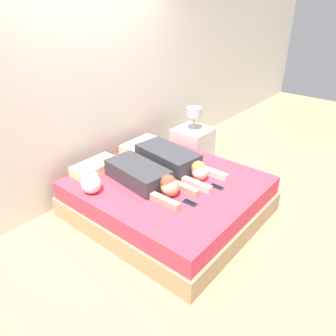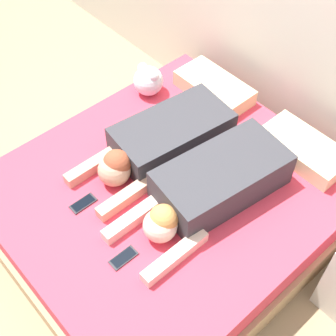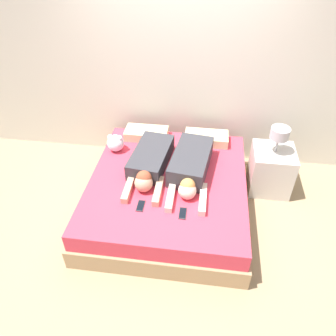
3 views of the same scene
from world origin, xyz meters
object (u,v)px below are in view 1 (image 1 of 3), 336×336
bed (168,197)px  person_left (145,176)px  cell_phone_left (190,203)px  cell_phone_right (217,187)px  pillow_head_right (141,146)px  nightstand (193,145)px  pillow_head_left (95,167)px  plush_toy (91,183)px  person_right (173,161)px

bed → person_left: person_left is taller
cell_phone_left → cell_phone_right: same height
pillow_head_right → nightstand: nightstand is taller
bed → pillow_head_right: 0.92m
pillow_head_left → cell_phone_right: bearing=-64.9°
plush_toy → nightstand: bearing=2.1°
cell_phone_right → plush_toy: (-0.92, 0.96, 0.10)m
pillow_head_right → cell_phone_right: (-0.17, -1.29, -0.05)m
pillow_head_left → cell_phone_left: bearing=-82.2°
person_right → cell_phone_right: 0.63m
bed → plush_toy: plush_toy is taller
pillow_head_left → person_left: person_left is taller
pillow_head_left → plush_toy: plush_toy is taller
person_left → cell_phone_right: bearing=-55.3°
pillow_head_left → nightstand: (1.59, -0.26, -0.20)m
person_left → person_right: bearing=-2.4°
person_left → plush_toy: person_left is taller
plush_toy → nightstand: nightstand is taller
person_right → nightstand: bearing=22.7°
person_left → nightstand: nightstand is taller
bed → plush_toy: size_ratio=9.02×
bed → cell_phone_right: cell_phone_right is taller
pillow_head_right → plush_toy: bearing=-163.3°
cell_phone_right → nightstand: 1.44m
cell_phone_right → cell_phone_left: bearing=174.1°
person_right → pillow_head_right: bearing=77.1°
person_right → nightstand: (0.97, 0.40, -0.25)m
pillow_head_right → cell_phone_left: size_ratio=3.48×
bed → person_right: (0.24, 0.12, 0.34)m
person_left → nightstand: 1.51m
bed → cell_phone_left: (-0.22, -0.46, 0.23)m
cell_phone_left → plush_toy: (-0.49, 0.91, 0.10)m
pillow_head_left → plush_toy: size_ratio=2.51×
bed → plush_toy: (-0.71, 0.45, 0.34)m
person_left → cell_phone_left: size_ratio=6.94×
person_left → person_right: 0.47m
person_right → nightstand: size_ratio=1.28×
bed → nightstand: (1.21, 0.52, 0.08)m
pillow_head_left → cell_phone_right: size_ratio=3.48×
pillow_head_left → plush_toy: (-0.32, -0.33, 0.05)m
person_right → cell_phone_left: size_ratio=7.19×
pillow_head_right → cell_phone_left: pillow_head_right is taller
cell_phone_right → plush_toy: size_ratio=0.72×
plush_toy → person_right: bearing=-19.5°
person_right → nightstand: nightstand is taller
bed → pillow_head_left: (-0.39, 0.78, 0.28)m
person_left → cell_phone_left: 0.61m
pillow_head_left → cell_phone_right: 1.42m
pillow_head_left → person_left: 0.66m
person_right → cell_phone_left: bearing=-128.1°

